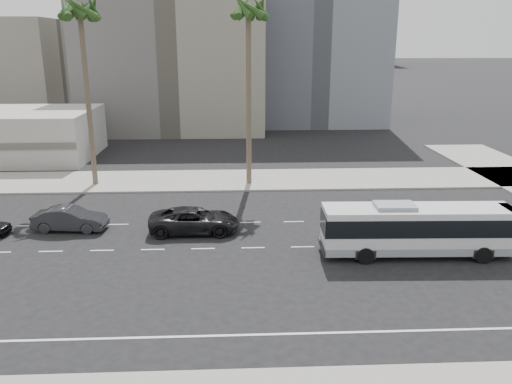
{
  "coord_description": "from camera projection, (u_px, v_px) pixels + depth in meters",
  "views": [
    {
      "loc": [
        -4.13,
        -28.53,
        11.97
      ],
      "look_at": [
        -2.64,
        4.0,
        2.33
      ],
      "focal_mm": 35.87,
      "sensor_mm": 36.0,
      "label": 1
    }
  ],
  "objects": [
    {
      "name": "midrise_gray_center",
      "position": [
        311.0,
        34.0,
        77.37
      ],
      "size": [
        20.0,
        20.0,
        26.0
      ],
      "primitive_type": "cube",
      "color": "#565B64",
      "rests_on": "ground"
    },
    {
      "name": "car_a",
      "position": [
        194.0,
        220.0,
        33.12
      ],
      "size": [
        2.73,
        5.83,
        1.61
      ],
      "primitive_type": "imported",
      "rotation": [
        0.0,
        0.0,
        1.58
      ],
      "color": "black",
      "rests_on": "ground"
    },
    {
      "name": "ground",
      "position": [
        303.0,
        247.0,
        30.91
      ],
      "size": [
        700.0,
        700.0,
        0.0
      ],
      "primitive_type": "plane",
      "color": "black",
      "rests_on": "ground"
    },
    {
      "name": "highrise_far",
      "position": [
        369.0,
        6.0,
        274.51
      ],
      "size": [
        22.0,
        22.0,
        60.0
      ],
      "primitive_type": "cube",
      "color": "#565A63",
      "rests_on": "ground"
    },
    {
      "name": "midrise_beige_far",
      "position": [
        1.0,
        73.0,
        74.99
      ],
      "size": [
        18.0,
        16.0,
        15.0
      ],
      "primitive_type": "cube",
      "color": "slate",
      "rests_on": "ground"
    },
    {
      "name": "palm_mid",
      "position": [
        80.0,
        15.0,
        40.15
      ],
      "size": [
        5.02,
        5.02,
        15.5
      ],
      "rotation": [
        0.0,
        0.0,
        -0.4
      ],
      "color": "brown",
      "rests_on": "ground"
    },
    {
      "name": "city_bus",
      "position": [
        417.0,
        228.0,
        29.34
      ],
      "size": [
        10.95,
        2.77,
        3.12
      ],
      "rotation": [
        0.0,
        0.0,
        -0.03
      ],
      "color": "silver",
      "rests_on": "ground"
    },
    {
      "name": "palm_near",
      "position": [
        248.0,
        14.0,
        40.37
      ],
      "size": [
        4.58,
        4.58,
        15.45
      ],
      "rotation": [
        0.0,
        0.0,
        0.33
      ],
      "color": "brown",
      "rests_on": "ground"
    },
    {
      "name": "midrise_beige_west",
      "position": [
        175.0,
        63.0,
        70.92
      ],
      "size": [
        24.0,
        18.0,
        18.0
      ],
      "primitive_type": "cube",
      "color": "slate",
      "rests_on": "ground"
    },
    {
      "name": "car_b",
      "position": [
        70.0,
        219.0,
        33.47
      ],
      "size": [
        2.06,
        4.87,
        1.56
      ],
      "primitive_type": "imported",
      "rotation": [
        0.0,
        0.0,
        1.48
      ],
      "color": "#27272B",
      "rests_on": "ground"
    },
    {
      "name": "sidewalk_north",
      "position": [
        279.0,
        179.0,
        45.73
      ],
      "size": [
        120.0,
        7.0,
        0.15
      ],
      "primitive_type": "cube",
      "color": "gray",
      "rests_on": "ground"
    }
  ]
}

